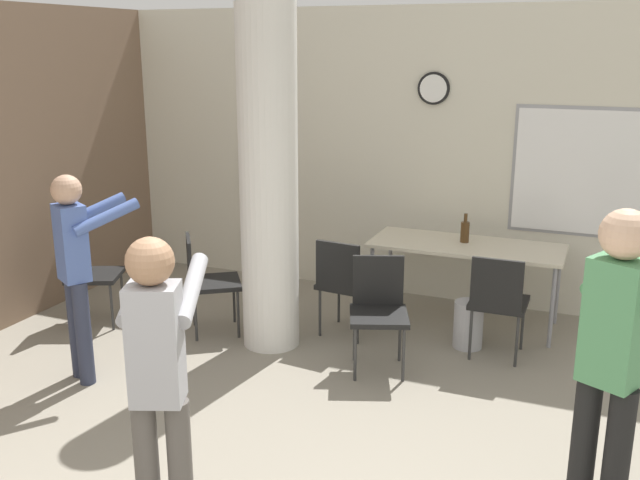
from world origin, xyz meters
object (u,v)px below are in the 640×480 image
(chair_table_front, at_px, (379,305))
(person_watching_back, at_px, (77,262))
(chair_by_left_wall, at_px, (86,269))
(chair_table_right, at_px, (498,298))
(person_playing_side, at_px, (614,353))
(chair_near_pillar, at_px, (206,277))
(bottle_on_table, at_px, (465,231))
(chair_table_left, at_px, (345,280))
(folding_table, at_px, (466,250))
(person_playing_front, at_px, (159,372))

(chair_table_front, relative_size, person_watching_back, 0.56)
(chair_by_left_wall, distance_m, chair_table_right, 3.58)
(person_playing_side, bearing_deg, chair_near_pillar, 154.05)
(chair_near_pillar, bearing_deg, bottle_on_table, 29.86)
(chair_table_right, bearing_deg, bottle_on_table, 120.14)
(chair_table_left, bearing_deg, bottle_on_table, 41.57)
(person_watching_back, bearing_deg, bottle_on_table, 43.74)
(chair_near_pillar, xyz_separation_m, chair_table_right, (2.42, 0.41, 0.00))
(folding_table, xyz_separation_m, chair_by_left_wall, (-3.13, -1.30, -0.18))
(chair_table_right, distance_m, person_playing_side, 2.21)
(chair_table_front, xyz_separation_m, chair_table_left, (-0.46, 0.48, 0.00))
(chair_table_right, height_order, person_playing_side, person_playing_side)
(folding_table, relative_size, person_playing_side, 0.97)
(bottle_on_table, height_order, person_watching_back, person_watching_back)
(chair_by_left_wall, distance_m, person_playing_front, 3.30)
(chair_table_front, distance_m, chair_by_left_wall, 2.70)
(chair_near_pillar, height_order, person_playing_front, person_playing_front)
(folding_table, relative_size, bottle_on_table, 6.43)
(chair_near_pillar, height_order, chair_by_left_wall, same)
(bottle_on_table, distance_m, person_playing_side, 3.00)
(folding_table, bearing_deg, person_playing_front, -102.20)
(folding_table, distance_m, chair_by_left_wall, 3.39)
(chair_near_pillar, distance_m, chair_table_right, 2.45)
(folding_table, xyz_separation_m, person_playing_side, (1.21, -2.66, 0.33))
(person_playing_side, bearing_deg, folding_table, 114.53)
(folding_table, height_order, chair_table_left, chair_table_left)
(chair_table_right, bearing_deg, person_playing_front, -111.90)
(chair_near_pillar, height_order, chair_table_left, same)
(chair_near_pillar, relative_size, chair_by_left_wall, 1.00)
(chair_table_right, height_order, chair_table_left, same)
(person_watching_back, bearing_deg, folding_table, 42.57)
(chair_table_left, height_order, person_playing_front, person_playing_front)
(folding_table, bearing_deg, person_playing_side, -65.47)
(person_watching_back, bearing_deg, chair_near_pillar, 71.36)
(folding_table, bearing_deg, bottle_on_table, 117.58)
(folding_table, bearing_deg, chair_table_front, -110.17)
(person_watching_back, distance_m, person_playing_front, 2.12)
(bottle_on_table, xyz_separation_m, chair_by_left_wall, (-3.10, -1.36, -0.33))
(chair_near_pillar, relative_size, chair_table_left, 1.00)
(bottle_on_table, distance_m, chair_table_left, 1.19)
(chair_table_front, relative_size, chair_near_pillar, 1.00)
(person_watching_back, relative_size, person_playing_side, 0.90)
(chair_near_pillar, bearing_deg, chair_by_left_wall, -169.10)
(chair_table_right, relative_size, chair_table_left, 1.00)
(chair_by_left_wall, xyz_separation_m, person_watching_back, (0.72, -0.92, 0.41))
(person_playing_front, bearing_deg, chair_table_front, 81.96)
(chair_by_left_wall, height_order, chair_table_left, same)
(chair_by_left_wall, relative_size, person_playing_side, 0.50)
(chair_table_front, bearing_deg, chair_table_left, 133.67)
(folding_table, distance_m, chair_near_pillar, 2.31)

